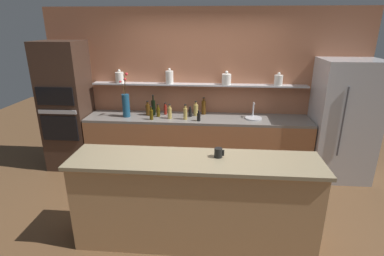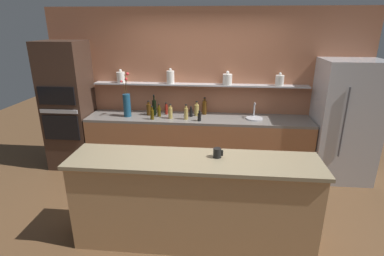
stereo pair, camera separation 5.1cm
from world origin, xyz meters
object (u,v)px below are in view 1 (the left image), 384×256
bottle_sauce_1 (165,109)px  bottle_sauce_6 (190,112)px  bottle_spirit_3 (148,109)px  bottle_oil_5 (158,112)px  refrigerator (343,121)px  flower_vase (126,104)px  sink_fixture (253,117)px  bottle_spirit_7 (185,113)px  bottle_spirit_9 (170,113)px  oven_tower (67,107)px  bottle_sauce_2 (199,117)px  coffee_mug (218,153)px  bottle_oil_0 (151,114)px  bottle_wine_4 (153,107)px  bottle_spirit_10 (204,107)px  bottle_spirit_8 (196,110)px

bottle_sauce_1 → bottle_sauce_6: bearing=-11.4°
bottle_spirit_3 → bottle_oil_5: (0.18, -0.06, -0.02)m
refrigerator → bottle_oil_5: size_ratio=8.92×
flower_vase → bottle_oil_5: (0.51, 0.04, -0.13)m
sink_fixture → bottle_sauce_1: 1.44m
bottle_spirit_7 → bottle_spirit_9: bottle_spirit_7 is taller
oven_tower → bottle_sauce_2: 2.20m
bottle_sauce_1 → bottle_sauce_6: (0.42, -0.08, -0.02)m
sink_fixture → coffee_mug: 1.81m
sink_fixture → bottle_sauce_2: bearing=-167.3°
bottle_sauce_6 → coffee_mug: bearing=-75.5°
bottle_sauce_2 → bottle_spirit_7: (-0.21, 0.06, 0.03)m
bottle_sauce_1 → coffee_mug: bearing=-64.5°
bottle_oil_0 → bottle_oil_5: bottle_oil_0 is taller
bottle_sauce_2 → sink_fixture: bearing=12.7°
bottle_oil_0 → bottle_sauce_6: size_ratio=1.31×
bottle_sauce_6 → bottle_wine_4: bearing=176.4°
bottle_spirit_3 → bottle_sauce_6: (0.70, -0.01, -0.03)m
oven_tower → sink_fixture: oven_tower is taller
flower_vase → sink_fixture: (2.04, 0.06, -0.18)m
bottle_spirit_9 → flower_vase: bearing=176.3°
bottle_oil_5 → bottle_spirit_10: 0.75m
bottle_spirit_3 → bottle_oil_5: bottle_spirit_3 is taller
bottle_sauce_1 → coffee_mug: coffee_mug is taller
sink_fixture → bottle_sauce_6: (-1.01, 0.03, 0.04)m
bottle_oil_0 → bottle_spirit_3: bottle_spirit_3 is taller
bottle_spirit_9 → bottle_spirit_10: bottle_spirit_10 is taller
flower_vase → bottle_spirit_7: bearing=-4.0°
bottle_wine_4 → bottle_oil_0: bearing=-86.1°
bottle_spirit_3 → coffee_mug: (1.15, -1.76, 0.05)m
bottle_spirit_8 → bottle_spirit_10: size_ratio=0.84×
bottle_sauce_6 → bottle_spirit_9: bottle_spirit_9 is taller
bottle_spirit_7 → bottle_spirit_3: bearing=165.2°
bottle_spirit_10 → bottle_wine_4: bearing=-172.5°
oven_tower → bottle_sauce_6: (2.04, 0.04, -0.06)m
coffee_mug → oven_tower: bearing=145.7°
sink_fixture → bottle_spirit_7: size_ratio=1.10×
bottle_wine_4 → sink_fixture: bearing=-2.3°
bottle_spirit_10 → oven_tower: bearing=-175.3°
bottle_oil_0 → bottle_oil_5: bearing=65.4°
bottle_spirit_9 → bottle_oil_0: bearing=-164.5°
bottle_spirit_9 → coffee_mug: bearing=-64.5°
refrigerator → bottle_spirit_10: (-2.16, 0.22, 0.11)m
bottle_spirit_3 → bottle_spirit_9: (0.38, -0.15, -0.00)m
bottle_sauce_2 → bottle_wine_4: 0.81m
refrigerator → bottle_sauce_2: (-2.22, -0.14, 0.06)m
bottle_oil_0 → bottle_sauce_6: 0.63m
bottle_spirit_7 → bottle_sauce_2: bearing=-16.4°
bottle_spirit_10 → coffee_mug: bearing=-82.7°
refrigerator → bottle_spirit_7: size_ratio=7.75×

